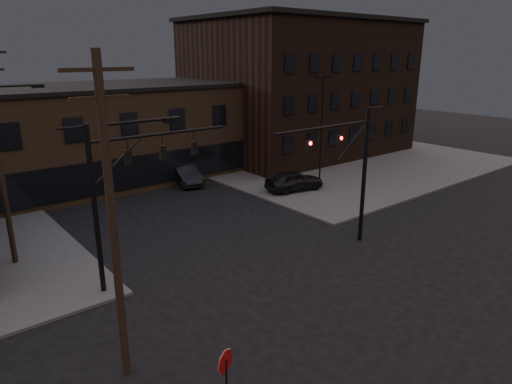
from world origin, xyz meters
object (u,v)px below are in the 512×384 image
at_px(stop_sign, 226,369).
at_px(parked_car_lot_b, 272,156).
at_px(traffic_signal_near, 352,164).
at_px(traffic_signal_far, 121,187).
at_px(car_crossing, 185,174).
at_px(parked_car_lot_a, 294,180).

relative_size(stop_sign, parked_car_lot_b, 0.48).
relative_size(traffic_signal_near, stop_sign, 3.23).
relative_size(traffic_signal_far, car_crossing, 1.53).
xyz_separation_m(traffic_signal_near, parked_car_lot_b, (9.90, 18.27, -4.03)).
bearing_deg(traffic_signal_near, parked_car_lot_a, 63.11).
bearing_deg(car_crossing, traffic_signal_near, -74.12).
distance_m(traffic_signal_near, stop_sign, 15.17).
height_order(stop_sign, parked_car_lot_b, stop_sign).
bearing_deg(stop_sign, car_crossing, 62.06).
distance_m(stop_sign, parked_car_lot_b, 33.98).
distance_m(parked_car_lot_a, parked_car_lot_b, 9.84).
height_order(traffic_signal_near, car_crossing, traffic_signal_near).
bearing_deg(traffic_signal_far, parked_car_lot_b, 33.92).
xyz_separation_m(stop_sign, parked_car_lot_b, (23.25, 24.76, -0.95)).
relative_size(traffic_signal_far, parked_car_lot_a, 1.66).
bearing_deg(car_crossing, parked_car_lot_b, 17.64).
distance_m(traffic_signal_far, car_crossing, 18.66).
relative_size(traffic_signal_far, stop_sign, 3.23).
distance_m(parked_car_lot_b, car_crossing, 10.50).
relative_size(traffic_signal_near, parked_car_lot_a, 1.66).
height_order(traffic_signal_far, parked_car_lot_b, traffic_signal_far).
height_order(traffic_signal_near, stop_sign, traffic_signal_near).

